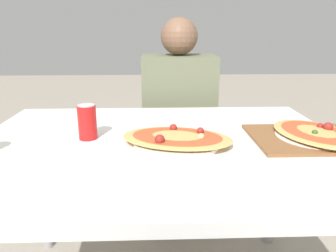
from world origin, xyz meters
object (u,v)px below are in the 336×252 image
at_px(soda_can, 87,122).
at_px(pizza_second, 316,134).
at_px(pizza_main, 177,139).
at_px(person_seated, 179,107).
at_px(dining_table, 160,159).
at_px(chair_far_seated, 177,135).

bearing_deg(soda_can, pizza_second, -2.75).
relative_size(pizza_main, soda_can, 3.44).
xyz_separation_m(person_seated, pizza_second, (0.44, -0.71, 0.07)).
bearing_deg(dining_table, pizza_second, 0.38).
xyz_separation_m(pizza_main, soda_can, (-0.32, 0.07, 0.04)).
height_order(dining_table, person_seated, person_seated).
bearing_deg(dining_table, soda_can, 170.50).
bearing_deg(pizza_main, dining_table, 152.27).
bearing_deg(pizza_second, chair_far_seated, 118.24).
distance_m(dining_table, pizza_main, 0.11).
bearing_deg(soda_can, pizza_main, -13.21).
distance_m(pizza_main, soda_can, 0.33).
bearing_deg(soda_can, person_seated, 60.99).
relative_size(person_seated, soda_can, 9.51).
bearing_deg(soda_can, dining_table, -9.50).
bearing_deg(dining_table, pizza_main, -27.73).
xyz_separation_m(dining_table, chair_far_seated, (0.12, 0.83, -0.19)).
relative_size(dining_table, person_seated, 1.10).
distance_m(person_seated, pizza_second, 0.84).
distance_m(dining_table, pizza_second, 0.57).
bearing_deg(dining_table, chair_far_seated, 81.98).
bearing_deg(chair_far_seated, pizza_second, 118.24).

